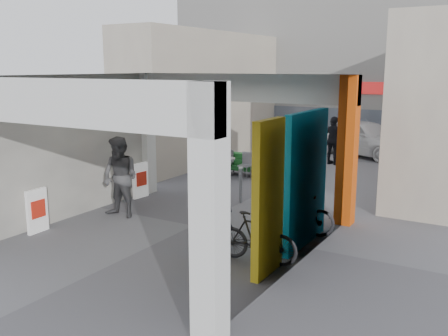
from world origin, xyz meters
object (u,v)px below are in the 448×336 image
Objects in this scene: man_elderly at (296,193)px; bicycle_rear at (257,238)px; man_with_dog at (216,213)px; border_collie at (204,234)px; man_back_turned at (120,177)px; man_crates at (334,141)px; cafe_set at (226,169)px; white_van at (363,137)px; bicycle_front at (293,213)px; produce_stand at (242,167)px.

man_elderly reaches higher than bicycle_rear.
man_with_dog is 0.92m from bicycle_rear.
border_collie is 3.01m from man_back_turned.
man_with_dog is at bearing 109.95° from man_crates.
white_van reaches higher than cafe_set.
man_back_turned is at bearing -170.53° from white_van.
bicycle_rear reaches higher than bicycle_front.
cafe_set is 5.98m from bicycle_front.
border_collie is 2.07m from bicycle_front.
man_back_turned is 0.44× the size of white_van.
bicycle_rear is at bearing 165.60° from bicycle_front.
border_collie is at bearing 123.23° from bicycle_front.
man_crates is (2.34, 4.10, 0.61)m from cafe_set.
bicycle_rear is at bearing -10.18° from border_collie.
man_crates is at bearing 105.34° from man_elderly.
bicycle_front is at bearing -149.39° from man_with_dog.
produce_stand is 1.84× the size of border_collie.
man_elderly is 0.36× the size of white_van.
man_back_turned is 1.22× the size of man_elderly.
bicycle_front is at bearing -72.14° from man_elderly.
man_with_dog is 12.96m from white_van.
bicycle_front is (1.87, -8.34, -0.44)m from man_crates.
man_with_dog is at bearing -61.14° from cafe_set.
white_van is (-1.29, 10.39, -0.05)m from man_elderly.
man_elderly is at bearing -143.13° from man_with_dog.
border_collie is 0.33× the size of man_crates.
man_with_dog reaches higher than produce_stand.
border_collie is 0.30× the size of man_back_turned.
white_van is at bearing 75.39° from man_back_turned.
man_crates is (-0.53, 9.90, 0.68)m from border_collie.
man_back_turned is (-2.84, 0.63, 0.76)m from border_collie.
bicycle_rear is (1.40, -0.29, 0.25)m from border_collie.
man_with_dog is 10.48m from man_crates.
produce_stand is 0.60× the size of bicycle_front.
man_with_dog is at bearing -154.28° from white_van.
man_with_dog is (3.23, -7.00, 0.63)m from produce_stand.
man_crates is 2.58m from white_van.
white_van is at bearing 67.22° from cafe_set.
man_crates reaches higher than produce_stand.
man_back_turned is at bearing 86.57° from bicycle_front.
white_van is (-1.42, 10.88, 0.29)m from bicycle_front.
man_crates reaches higher than man_with_dog.
man_back_turned is 1.09× the size of bicycle_front.
bicycle_rear reaches higher than cafe_set.
man_back_turned reaches higher than cafe_set.
man_elderly reaches higher than white_van.
man_back_turned is at bearing -91.33° from produce_stand.
produce_stand is 7.88m from bicycle_rear.
cafe_set is at bearing 28.88° from bicycle_front.
produce_stand is 0.55× the size of man_back_turned.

